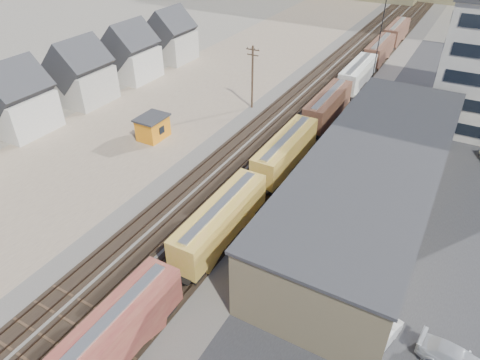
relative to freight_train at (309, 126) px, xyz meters
The scene contains 13 objects.
ground 35.37m from the freight_train, 96.19° to the right, with size 300.00×300.00×0.00m, color #6B6356.
ballast_bed 15.67m from the freight_train, 104.26° to the left, with size 18.00×200.00×0.06m, color #4C4742.
dirt_yard 24.47m from the freight_train, 168.26° to the left, with size 24.00×180.00×0.03m, color #7A6754.
asphalt_lot 18.41m from the freight_train, ahead, with size 26.00×120.00×0.04m, color #232326.
rail_tracks 15.80m from the freight_train, 106.23° to the left, with size 11.40×200.00×0.24m.
freight_train is the anchor object (origin of this frame).
warehouse 15.06m from the freight_train, 41.96° to the right, with size 12.40×40.40×7.25m.
utility_pole_north 14.35m from the freight_train, 150.54° to the left, with size 2.20×0.32×10.00m.
radio_mast 25.83m from the freight_train, 84.96° to the left, with size 1.20×0.16×18.00m.
townhouse_row 39.14m from the freight_train, 165.11° to the right, with size 8.15×68.16×10.47m.
maintenance_shed 21.59m from the freight_train, 155.69° to the right, with size 3.48×4.50×3.29m.
parked_car_white 31.63m from the freight_train, 58.49° to the right, with size 1.71×4.91×1.62m, color silver.
parked_car_silver 34.10m from the freight_train, 49.83° to the right, with size 2.27×5.58×1.62m, color #AAADB2.
Camera 1 is at (20.95, -14.67, 29.07)m, focal length 32.00 mm.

